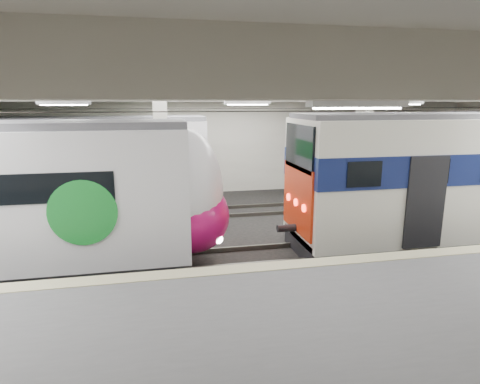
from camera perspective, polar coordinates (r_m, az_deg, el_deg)
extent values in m
cube|color=black|center=(13.34, 2.86, -9.47)|extent=(36.00, 24.00, 0.10)
cube|color=silver|center=(12.36, 3.15, 15.33)|extent=(36.00, 24.00, 0.20)
cube|color=beige|center=(22.28, -3.45, 6.95)|extent=(30.00, 0.10, 5.50)
cube|color=#5B5B5E|center=(7.68, 16.00, -23.09)|extent=(30.00, 7.00, 1.10)
cube|color=#C9C18E|center=(10.02, 7.58, -10.15)|extent=(30.00, 0.50, 0.02)
cube|color=beige|center=(15.12, -11.01, 3.99)|extent=(0.50, 0.50, 5.50)
cube|color=beige|center=(17.15, 16.86, 4.69)|extent=(0.50, 0.50, 5.50)
cube|color=beige|center=(12.35, 3.13, 13.94)|extent=(30.00, 18.00, 0.50)
cube|color=#59544C|center=(13.29, 2.86, -8.96)|extent=(30.00, 1.52, 0.16)
cube|color=#59544C|center=(18.39, -1.37, -2.75)|extent=(30.00, 1.52, 0.16)
cylinder|color=black|center=(12.35, 3.10, 11.38)|extent=(30.00, 0.03, 0.03)
cylinder|color=black|center=(17.73, -1.45, 11.80)|extent=(30.00, 0.03, 0.03)
cube|color=white|center=(10.43, 5.93, 12.30)|extent=(26.00, 8.40, 0.12)
ellipsoid|color=white|center=(12.26, -7.62, 0.35)|extent=(2.22, 2.74, 3.69)
ellipsoid|color=#B50F5A|center=(12.47, -6.96, -3.35)|extent=(2.35, 2.80, 2.26)
cylinder|color=#1A9330|center=(11.07, -21.46, -2.79)|extent=(1.74, 0.06, 1.74)
cube|color=red|center=(13.08, 8.19, -0.94)|extent=(0.08, 2.59, 2.18)
cube|color=black|center=(12.79, 8.42, 6.31)|extent=(0.08, 2.44, 1.42)
cube|color=black|center=(17.10, 30.75, -4.85)|extent=(13.90, 2.13, 0.70)
cube|color=white|center=(18.32, -26.90, 3.09)|extent=(13.69, 2.82, 3.71)
cube|color=#1A9330|center=(18.26, -27.06, 4.60)|extent=(13.73, 2.88, 0.78)
cube|color=#4C4C51|center=(18.14, -27.53, 9.18)|extent=(13.68, 2.33, 0.16)
cube|color=black|center=(18.73, -26.28, -3.11)|extent=(13.69, 2.53, 0.60)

